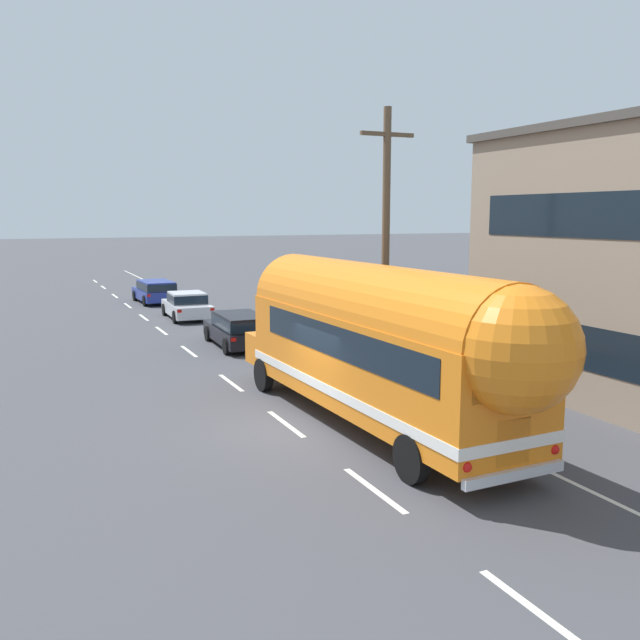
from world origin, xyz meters
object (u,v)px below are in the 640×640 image
at_px(car_third, 155,290).
at_px(utility_pole, 386,244).
at_px(car_second, 187,304).
at_px(car_lead, 239,328).
at_px(painted_bus, 383,340).

bearing_deg(car_third, utility_pole, -83.61).
distance_m(utility_pole, car_third, 23.66).
height_order(utility_pole, car_third, utility_pole).
height_order(car_second, car_third, same).
bearing_deg(car_second, utility_pole, -81.79).
bearing_deg(car_third, car_lead, -88.70).
distance_m(car_lead, car_third, 15.43).
bearing_deg(utility_pole, car_third, 96.39).
bearing_deg(car_third, car_second, -87.92).
relative_size(painted_bus, car_third, 2.88).
bearing_deg(car_second, painted_bus, -90.21).
xyz_separation_m(car_second, car_third, (-0.25, 6.96, 0.06)).
xyz_separation_m(car_lead, car_second, (-0.10, 8.47, -0.06)).
height_order(car_lead, car_second, same).
height_order(painted_bus, car_third, painted_bus).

